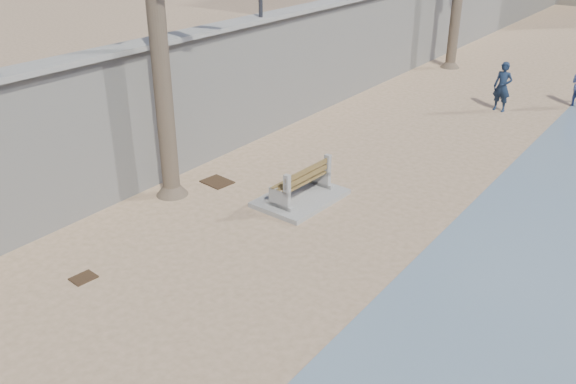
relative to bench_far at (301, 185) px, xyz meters
The scene contains 5 objects.
seawall 11.84m from the bench_far, 108.54° to the left, with size 0.45×70.00×3.50m, color gray.
bench_far is the anchor object (origin of this frame).
person_a 10.12m from the bench_far, 81.22° to the left, with size 0.71×0.48×1.96m, color #132036.
debris_c 2.43m from the bench_far, behind, with size 0.75×0.60×0.03m, color #382616.
debris_d 5.51m from the bench_far, 105.12° to the right, with size 0.46×0.37×0.03m, color #382616.
Camera 1 is at (6.16, -2.17, 6.57)m, focal length 38.00 mm.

